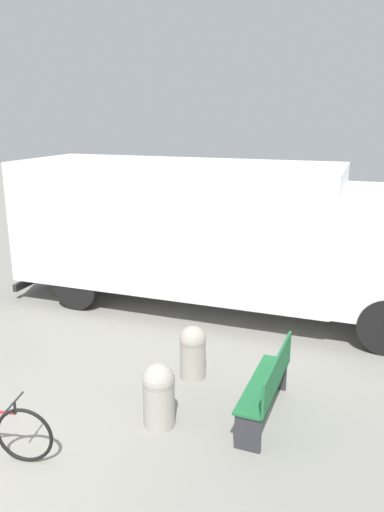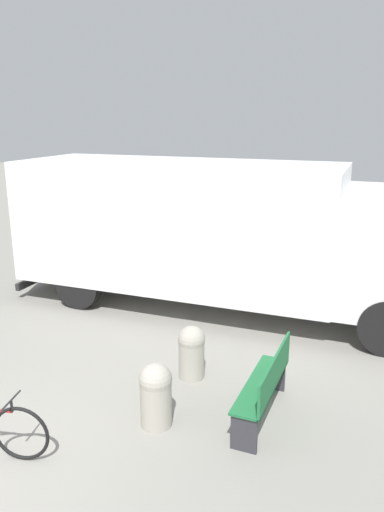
# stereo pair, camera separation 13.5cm
# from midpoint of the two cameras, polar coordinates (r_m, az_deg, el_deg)

# --- Properties ---
(delivery_truck) EXTENTS (9.09, 3.20, 3.12)m
(delivery_truck) POSITION_cam_midpoint_polar(r_m,az_deg,el_deg) (10.61, 2.08, 3.17)
(delivery_truck) COLOR white
(delivery_truck) RESTS_ON ground
(park_bench) EXTENTS (0.48, 1.71, 0.98)m
(park_bench) POSITION_cam_midpoint_polar(r_m,az_deg,el_deg) (7.12, 8.28, -14.17)
(park_bench) COLOR #1E6638
(park_bench) RESTS_ON ground
(bollard_near_bench) EXTENTS (0.45, 0.45, 0.91)m
(bollard_near_bench) POSITION_cam_midpoint_polar(r_m,az_deg,el_deg) (6.95, -4.40, -15.34)
(bollard_near_bench) COLOR #9E998C
(bollard_near_bench) RESTS_ON ground
(bollard_far_bench) EXTENTS (0.43, 0.43, 0.87)m
(bollard_far_bench) POSITION_cam_midpoint_polar(r_m,az_deg,el_deg) (8.08, -0.41, -10.73)
(bollard_far_bench) COLOR #9E998C
(bollard_far_bench) RESTS_ON ground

